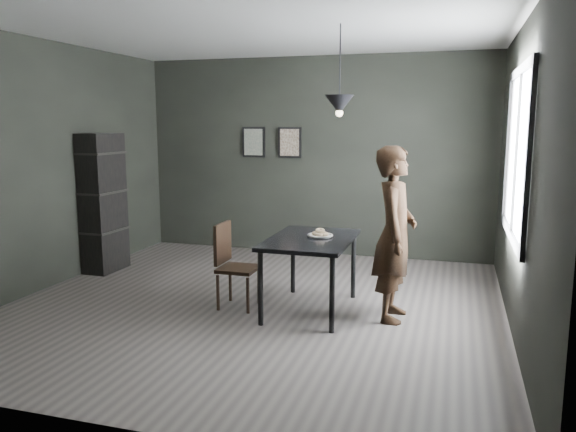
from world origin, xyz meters
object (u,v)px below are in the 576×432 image
(cafe_table, at_px, (311,246))
(shelf_unit, at_px, (103,203))
(pendant_lamp, at_px, (339,105))
(white_plate, at_px, (320,236))
(wood_chair, at_px, (231,260))
(woman, at_px, (395,234))

(cafe_table, bearing_deg, shelf_unit, 165.11)
(shelf_unit, distance_m, pendant_lamp, 3.45)
(white_plate, relative_size, wood_chair, 0.26)
(white_plate, bearing_deg, woman, -5.72)
(white_plate, relative_size, pendant_lamp, 0.27)
(white_plate, bearing_deg, pendant_lamp, 4.84)
(white_plate, height_order, woman, woman)
(woman, bearing_deg, wood_chair, 94.10)
(cafe_table, height_order, wood_chair, wood_chair)
(white_plate, distance_m, shelf_unit, 3.08)
(pendant_lamp, bearing_deg, woman, -8.88)
(shelf_unit, bearing_deg, cafe_table, -13.65)
(cafe_table, xyz_separation_m, pendant_lamp, (0.25, 0.10, 1.38))
(pendant_lamp, bearing_deg, white_plate, -175.16)
(woman, bearing_deg, shelf_unit, 78.50)
(cafe_table, height_order, white_plate, white_plate)
(cafe_table, height_order, pendant_lamp, pendant_lamp)
(woman, xyz_separation_m, shelf_unit, (-3.74, 0.77, 0.04))
(wood_chair, height_order, shelf_unit, shelf_unit)
(white_plate, xyz_separation_m, woman, (0.75, -0.07, 0.08))
(wood_chair, xyz_separation_m, pendant_lamp, (1.06, 0.20, 1.56))
(wood_chair, bearing_deg, shelf_unit, 157.46)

